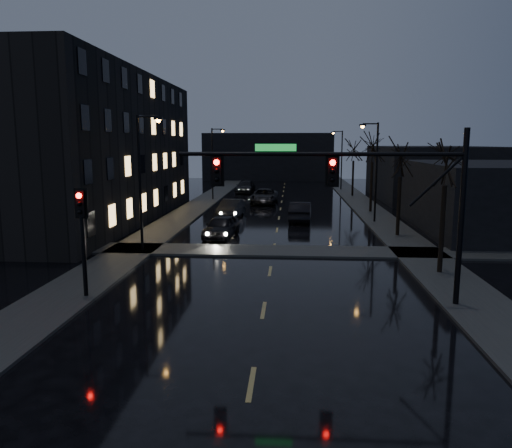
% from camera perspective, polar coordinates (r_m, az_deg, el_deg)
% --- Properties ---
extents(ground, '(160.00, 160.00, 0.00)m').
position_cam_1_polar(ground, '(12.41, -1.34, -21.98)').
color(ground, black).
rests_on(ground, ground).
extents(sidewalk_left, '(3.00, 140.00, 0.12)m').
position_cam_1_polar(sidewalk_left, '(46.98, -7.69, 1.41)').
color(sidewalk_left, '#2D2D2B').
rests_on(sidewalk_left, ground).
extents(sidewalk_right, '(3.00, 140.00, 0.12)m').
position_cam_1_polar(sidewalk_right, '(46.61, 13.24, 1.18)').
color(sidewalk_right, '#2D2D2B').
rests_on(sidewalk_right, ground).
extents(sidewalk_cross, '(40.00, 3.00, 0.12)m').
position_cam_1_polar(sidewalk_cross, '(29.77, 1.99, -3.09)').
color(sidewalk_cross, '#2D2D2B').
rests_on(sidewalk_cross, ground).
extents(apartment_block, '(12.00, 30.00, 12.00)m').
position_cam_1_polar(apartment_block, '(44.18, -19.53, 8.20)').
color(apartment_block, black).
rests_on(apartment_block, ground).
extents(commercial_right_near, '(10.00, 14.00, 5.00)m').
position_cam_1_polar(commercial_right_near, '(39.52, 25.54, 2.67)').
color(commercial_right_near, black).
rests_on(commercial_right_near, ground).
extents(commercial_right_far, '(12.00, 18.00, 6.00)m').
position_cam_1_polar(commercial_right_far, '(60.80, 19.37, 5.54)').
color(commercial_right_far, black).
rests_on(commercial_right_far, ground).
extents(far_block, '(22.00, 10.00, 8.00)m').
position_cam_1_polar(far_block, '(88.68, 1.45, 7.72)').
color(far_block, black).
rests_on(far_block, ground).
extents(signal_mast, '(11.11, 0.41, 7.00)m').
position_cam_1_polar(signal_mast, '(19.82, 12.28, 4.53)').
color(signal_mast, black).
rests_on(signal_mast, ground).
extents(signal_pole_left, '(0.35, 0.41, 4.53)m').
position_cam_1_polar(signal_pole_left, '(21.60, -19.24, -0.37)').
color(signal_pole_left, black).
rests_on(signal_pole_left, ground).
extents(tree_near, '(3.52, 3.52, 8.08)m').
position_cam_1_polar(tree_near, '(25.65, 21.00, 8.19)').
color(tree_near, black).
rests_on(tree_near, ground).
extents(tree_mid_a, '(3.30, 3.30, 7.58)m').
position_cam_1_polar(tree_mid_a, '(35.35, 16.26, 7.94)').
color(tree_mid_a, black).
rests_on(tree_mid_a, ground).
extents(tree_mid_b, '(3.74, 3.74, 8.59)m').
position_cam_1_polar(tree_mid_b, '(47.14, 13.22, 9.26)').
color(tree_mid_b, black).
rests_on(tree_mid_b, ground).
extents(tree_far, '(3.43, 3.43, 7.88)m').
position_cam_1_polar(tree_far, '(61.01, 11.12, 8.77)').
color(tree_far, black).
rests_on(tree_far, ground).
extents(streetlight_l_near, '(1.53, 0.28, 8.00)m').
position_cam_1_polar(streetlight_l_near, '(29.87, -12.77, 5.87)').
color(streetlight_l_near, black).
rests_on(streetlight_l_near, ground).
extents(streetlight_l_far, '(1.53, 0.28, 8.00)m').
position_cam_1_polar(streetlight_l_far, '(56.25, -4.80, 7.57)').
color(streetlight_l_far, black).
rests_on(streetlight_l_far, ground).
extents(streetlight_r_mid, '(1.53, 0.28, 8.00)m').
position_cam_1_polar(streetlight_r_mid, '(41.12, 13.32, 6.73)').
color(streetlight_r_mid, black).
rests_on(streetlight_r_mid, ground).
extents(streetlight_r_far, '(1.53, 0.28, 8.00)m').
position_cam_1_polar(streetlight_r_far, '(68.89, 9.59, 7.79)').
color(streetlight_r_far, black).
rests_on(streetlight_r_far, ground).
extents(oncoming_car_a, '(2.41, 4.70, 1.53)m').
position_cam_1_polar(oncoming_car_a, '(34.16, -3.99, -0.29)').
color(oncoming_car_a, black).
rests_on(oncoming_car_a, ground).
extents(oncoming_car_b, '(2.25, 4.84, 1.54)m').
position_cam_1_polar(oncoming_car_b, '(43.51, -2.85, 1.80)').
color(oncoming_car_b, black).
rests_on(oncoming_car_b, ground).
extents(oncoming_car_c, '(2.84, 5.85, 1.60)m').
position_cam_1_polar(oncoming_car_c, '(53.03, 0.97, 3.20)').
color(oncoming_car_c, black).
rests_on(oncoming_car_c, ground).
extents(oncoming_car_d, '(2.48, 5.44, 1.54)m').
position_cam_1_polar(oncoming_car_d, '(64.77, -1.24, 4.28)').
color(oncoming_car_d, black).
rests_on(oncoming_car_d, ground).
extents(lead_car, '(1.97, 4.99, 1.61)m').
position_cam_1_polar(lead_car, '(41.44, 5.09, 1.45)').
color(lead_car, black).
rests_on(lead_car, ground).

